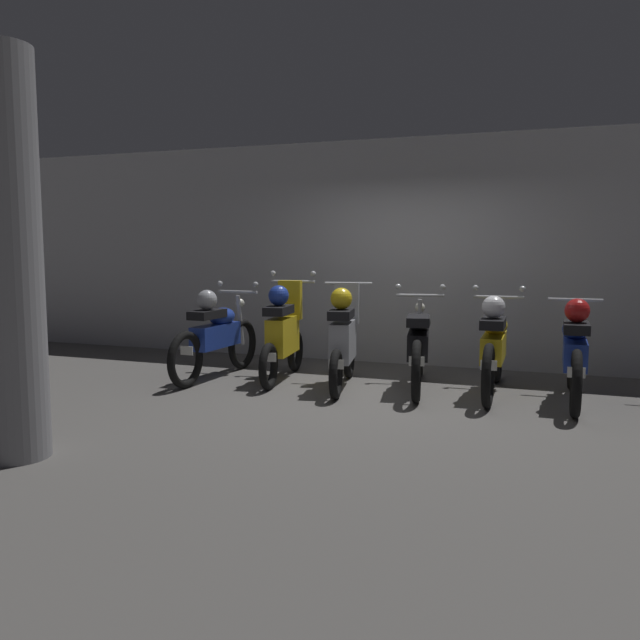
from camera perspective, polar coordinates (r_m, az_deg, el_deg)
name	(u,v)px	position (r m, az deg, el deg)	size (l,w,h in m)	color
ground_plane	(371,395)	(7.17, 4.42, -6.49)	(80.00, 80.00, 0.00)	#565451
back_wall	(415,252)	(9.06, 8.22, 5.79)	(16.00, 0.30, 3.02)	#ADADB2
motorbike_slot_0	(216,335)	(8.11, -8.94, -1.25)	(0.59, 1.95, 1.15)	black
motorbike_slot_1	(283,333)	(7.90, -3.19, -1.09)	(0.59, 1.68, 1.29)	black
motorbike_slot_2	(343,338)	(7.46, 2.03, -1.55)	(0.57, 1.67, 1.18)	black
motorbike_slot_3	(418,345)	(7.46, 8.48, -2.18)	(0.61, 1.93, 1.15)	black
motorbike_slot_4	(494,346)	(7.35, 14.76, -2.17)	(0.59, 1.95, 1.15)	black
motorbike_slot_5	(575,352)	(7.22, 21.13, -2.57)	(0.56, 1.95, 1.08)	black
support_pillar	(6,258)	(5.40, -25.45, 4.88)	(0.51, 0.51, 3.02)	gray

